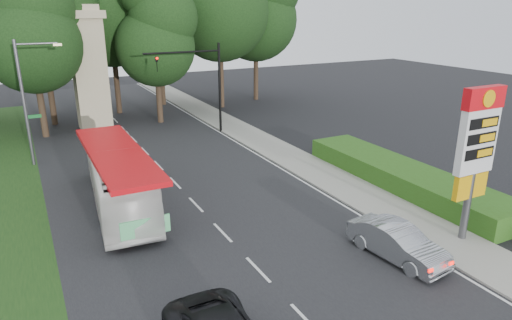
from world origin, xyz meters
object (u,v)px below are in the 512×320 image
traffic_signal_mast (204,76)px  sedan_silver (397,242)px  streetlight_signs (27,98)px  gas_station_pylon (477,144)px  transit_bus (119,178)px  monument (89,68)px

traffic_signal_mast → sedan_silver: (-0.18, -21.80, -3.95)m
streetlight_signs → sedan_silver: (12.49, -19.81, -3.72)m
gas_station_pylon → streetlight_signs: (-16.19, 20.01, -0.01)m
streetlight_signs → sedan_silver: bearing=-57.8°
traffic_signal_mast → transit_bus: size_ratio=0.68×
traffic_signal_mast → streetlight_signs: size_ratio=0.90×
gas_station_pylon → transit_bus: gas_station_pylon is taller
monument → gas_station_pylon: bearing=-68.2°
streetlight_signs → transit_bus: (3.53, -9.19, -2.96)m
traffic_signal_mast → streetlight_signs: (-12.67, -1.99, -0.23)m
gas_station_pylon → traffic_signal_mast: size_ratio=0.95×
monument → streetlight_signs: bearing=-122.0°
traffic_signal_mast → monument: 9.76m
transit_bus → sedan_silver: size_ratio=2.44×
streetlight_signs → transit_bus: size_ratio=0.75×
monument → sedan_silver: monument is taller
monument → transit_bus: bearing=-94.9°
traffic_signal_mast → monument: size_ratio=0.72×
monument → sedan_silver: (7.50, -27.80, -4.38)m
transit_bus → sedan_silver: (8.96, -10.62, -0.76)m
traffic_signal_mast → sedan_silver: traffic_signal_mast is taller
transit_bus → monument: bearing=90.0°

